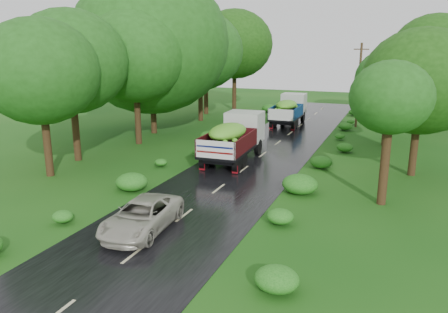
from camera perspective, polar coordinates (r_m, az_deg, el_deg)
The scene contains 10 objects.
ground at distance 16.66m, azimuth -11.64°, elevation -12.40°, with size 120.00×120.00×0.00m, color #10440E.
road at distance 20.62m, azimuth -3.96°, elevation -6.71°, with size 6.50×80.00×0.02m, color black.
road_lines at distance 21.46m, azimuth -2.79°, elevation -5.79°, with size 0.12×69.60×0.00m.
truck_near at distance 28.60m, azimuth 1.48°, elevation 2.76°, with size 2.71×7.02×2.91m.
truck_far at distance 42.01m, azimuth 8.54°, elevation 6.24°, with size 2.48×6.60×2.75m.
car at distance 18.26m, azimuth -10.67°, elevation -7.65°, with size 2.09×4.53×1.26m, color #B1AE9D.
utility_pole at distance 41.84m, azimuth 17.19°, elevation 8.97°, with size 1.33×0.22×7.58m.
trees_left at distance 38.66m, azimuth -7.48°, elevation 13.64°, with size 6.19×32.62×9.84m.
trees_right at distance 36.82m, azimuth 23.74°, elevation 10.40°, with size 6.75×29.27×8.39m.
shrubs at distance 28.49m, azimuth 3.92°, elevation 0.01°, with size 11.90×44.00×0.70m.
Camera 1 is at (8.48, -12.26, 7.44)m, focal length 35.00 mm.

